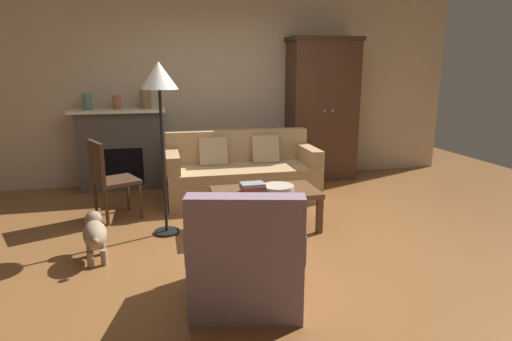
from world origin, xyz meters
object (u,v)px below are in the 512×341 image
Objects in this scene: couch at (242,174)px; floor_lamp at (159,86)px; fireplace at (121,149)px; side_chair_wooden at (108,175)px; mantel_vase_jade at (87,102)px; armchair_near_left at (247,261)px; fruit_bowl at (278,188)px; book_stack at (253,188)px; coffee_table at (265,195)px; dog at (95,233)px; mantel_vase_bronze at (146,98)px; mantel_vase_terracotta at (117,102)px; armoire at (322,110)px.

couch is 1.12× the size of floor_lamp.
fireplace reaches higher than side_chair_wooden.
mantel_vase_jade reaches higher than side_chair_wooden.
fruit_bowl is at bearing 65.44° from armchair_near_left.
floor_lamp reaches higher than book_stack.
side_chair_wooden is (-1.60, -0.47, 0.19)m from couch.
mantel_vase_jade is at bearing 116.44° from floor_lamp.
coffee_table is 1.70m from dog.
mantel_vase_terracotta is at bearing 180.00° from mantel_vase_bronze.
fireplace is at bearing 106.30° from floor_lamp.
fireplace is 1.33m from side_chair_wooden.
armchair_near_left is at bearing -114.56° from fruit_bowl.
armoire is 3.87m from armchair_near_left.
armoire is 1.22× the size of floor_lamp.
couch is (-1.39, -0.78, -0.74)m from armoire.
armchair_near_left is 1.63× the size of dog.
book_stack is at bearing 75.45° from armchair_near_left.
armchair_near_left is 0.54× the size of floor_lamp.
side_chair_wooden is (-1.63, 0.67, 0.15)m from coffee_table.
dog is (-0.63, -0.49, -1.25)m from floor_lamp.
floor_lamp reaches higher than couch.
mantel_vase_terracotta is 3.65m from armchair_near_left.
armoire reaches higher than fireplace.
mantel_vase_terracotta is (0.38, 0.00, -0.02)m from mantel_vase_jade.
mantel_vase_terracotta is at bearing 128.71° from coffee_table.
fireplace is 2.66m from fruit_bowl.
fireplace is 2.41m from dog.
dog is at bearing 139.42° from armchair_near_left.
fruit_bowl is (0.15, -1.18, 0.13)m from couch.
fruit_bowl is at bearing -44.06° from mantel_vase_jade.
book_stack is at bearing -95.71° from couch.
mantel_vase_terracotta reaches higher than side_chair_wooden.
couch is at bearing 91.32° from coffee_table.
fireplace is 2.99m from armoire.
dog is at bearing -91.34° from side_chair_wooden.
mantel_vase_terracotta reaches higher than dog.
coffee_table is 0.15m from fruit_bowl.
dog is at bearing -91.69° from fireplace.
dog is at bearing -142.55° from armoire.
mantel_vase_jade is at bearing 156.52° from couch.
mantel_vase_bronze is 2.62m from dog.
mantel_vase_jade is 3.79m from armchair_near_left.
mantel_vase_terracotta is 0.20× the size of armchair_near_left.
side_chair_wooden is at bearing -108.03° from mantel_vase_bronze.
side_chair_wooden is at bearing 157.73° from coffee_table.
couch reaches higher than fruit_bowl.
mantel_vase_terracotta reaches higher than armchair_near_left.
dog is at bearing -167.08° from book_stack.
fireplace is at bearing 107.84° from armchair_near_left.
book_stack is at bearing 12.92° from dog.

